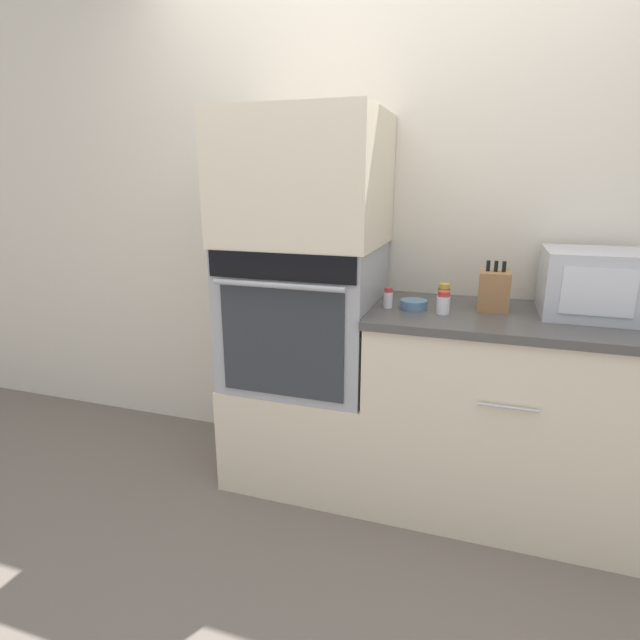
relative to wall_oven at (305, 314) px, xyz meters
The scene contains 12 objects.
ground_plane 0.96m from the wall_oven, 40.41° to the right, with size 12.00×12.00×0.00m, color #6B6056.
wall_back 0.63m from the wall_oven, 43.76° to the left, with size 8.00×0.05×2.50m.
oven_cabinet_base 0.59m from the wall_oven, 90.00° to the left, with size 0.70×0.60×0.51m.
wall_oven is the anchor object (origin of this frame).
oven_cabinet_upper 0.61m from the wall_oven, 90.00° to the left, with size 0.70×0.60×0.57m.
counter_unit 0.99m from the wall_oven, ahead, with size 1.16×0.63×0.91m.
microwave 1.25m from the wall_oven, ahead, with size 0.41×0.36×0.27m.
knife_block 0.85m from the wall_oven, ahead, with size 0.13×0.14×0.21m.
bowl 0.52m from the wall_oven, ahead, with size 0.12×0.12×0.04m.
condiment_jar_near 0.66m from the wall_oven, ahead, with size 0.05×0.05×0.10m.
condiment_jar_mid 0.65m from the wall_oven, 10.01° to the left, with size 0.05×0.05×0.09m.
condiment_jar_far 0.42m from the wall_oven, ahead, with size 0.04×0.04×0.09m.
Camera 1 is at (0.44, -1.85, 1.45)m, focal length 28.00 mm.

